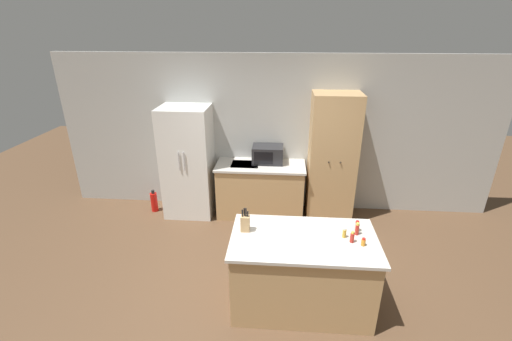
{
  "coord_description": "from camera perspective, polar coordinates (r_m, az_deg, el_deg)",
  "views": [
    {
      "loc": [
        0.09,
        -3.12,
        2.98
      ],
      "look_at": [
        -0.26,
        1.4,
        1.05
      ],
      "focal_mm": 24.0,
      "sensor_mm": 36.0,
      "label": 1
    }
  ],
  "objects": [
    {
      "name": "spice_bottle_amber_oil",
      "position": [
        3.74,
        15.74,
        -10.64
      ],
      "size": [
        0.04,
        0.04,
        0.13
      ],
      "color": "#B2281E",
      "rests_on": "kitchen_island"
    },
    {
      "name": "microwave",
      "position": [
        5.58,
        1.95,
        2.72
      ],
      "size": [
        0.5,
        0.36,
        0.28
      ],
      "color": "#232326",
      "rests_on": "back_counter"
    },
    {
      "name": "spice_bottle_short_red",
      "position": [
        3.88,
        16.5,
        -9.36
      ],
      "size": [
        0.04,
        0.04,
        0.14
      ],
      "color": "#B2281E",
      "rests_on": "kitchen_island"
    },
    {
      "name": "wall_back",
      "position": [
        5.71,
        3.37,
        5.89
      ],
      "size": [
        7.2,
        0.06,
        2.6
      ],
      "color": "#B2B2AD",
      "rests_on": "ground_plane"
    },
    {
      "name": "pantry_cabinet",
      "position": [
        5.57,
        12.56,
        2.0
      ],
      "size": [
        0.73,
        0.57,
        2.06
      ],
      "color": "tan",
      "rests_on": "ground_plane"
    },
    {
      "name": "refrigerator",
      "position": [
        5.71,
        -11.28,
        1.37
      ],
      "size": [
        0.78,
        0.67,
        1.83
      ],
      "color": "white",
      "rests_on": "ground_plane"
    },
    {
      "name": "spice_bottle_green_herb",
      "position": [
        3.8,
        14.51,
        -10.04
      ],
      "size": [
        0.04,
        0.04,
        0.11
      ],
      "color": "gold",
      "rests_on": "kitchen_island"
    },
    {
      "name": "knife_block",
      "position": [
        3.77,
        -1.81,
        -8.71
      ],
      "size": [
        0.1,
        0.08,
        0.28
      ],
      "color": "tan",
      "rests_on": "kitchen_island"
    },
    {
      "name": "kitchen_island",
      "position": [
        4.01,
        7.65,
        -16.35
      ],
      "size": [
        1.57,
        0.88,
        0.9
      ],
      "color": "tan",
      "rests_on": "ground_plane"
    },
    {
      "name": "ground_plane",
      "position": [
        4.32,
        2.16,
        -20.63
      ],
      "size": [
        14.0,
        14.0,
        0.0
      ],
      "primitive_type": "plane",
      "color": "brown"
    },
    {
      "name": "spice_bottle_pale_salt",
      "position": [
        3.74,
        17.47,
        -11.3
      ],
      "size": [
        0.04,
        0.04,
        0.09
      ],
      "color": "orange",
      "rests_on": "kitchen_island"
    },
    {
      "name": "spice_bottle_tall_dark",
      "position": [
        3.94,
        16.46,
        -8.92
      ],
      "size": [
        0.05,
        0.05,
        0.12
      ],
      "color": "beige",
      "rests_on": "kitchen_island"
    },
    {
      "name": "fire_extinguisher",
      "position": [
        6.18,
        -16.62,
        -5.0
      ],
      "size": [
        0.11,
        0.11,
        0.39
      ],
      "color": "red",
      "rests_on": "ground_plane"
    },
    {
      "name": "back_counter",
      "position": [
        5.72,
        0.73,
        -3.16
      ],
      "size": [
        1.45,
        0.65,
        0.9
      ],
      "color": "tan",
      "rests_on": "ground_plane"
    }
  ]
}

